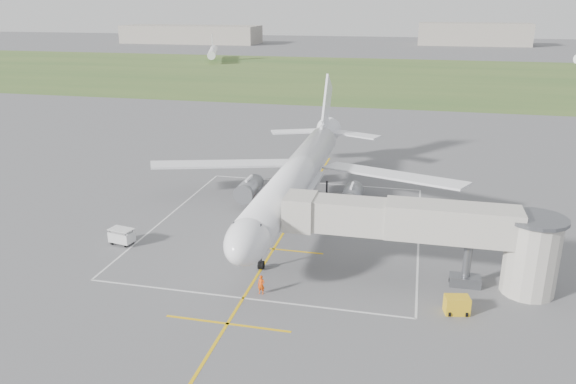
% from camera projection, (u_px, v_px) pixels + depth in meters
% --- Properties ---
extents(ground, '(700.00, 700.00, 0.00)m').
position_uv_depth(ground, '(295.00, 214.00, 64.86)').
color(ground, '#4F4F51').
rests_on(ground, ground).
extents(grass_strip, '(700.00, 120.00, 0.02)m').
position_uv_depth(grass_strip, '(380.00, 76.00, 184.70)').
color(grass_strip, '#3A5B27').
rests_on(grass_strip, ground).
extents(apron_markings, '(28.20, 60.00, 0.01)m').
position_uv_depth(apron_markings, '(283.00, 233.00, 59.50)').
color(apron_markings, '#E4AF0D').
rests_on(apron_markings, ground).
extents(airliner, '(38.93, 46.75, 13.52)m').
position_uv_depth(airliner, '(297.00, 176.00, 64.14)').
color(airliner, white).
rests_on(airliner, ground).
extents(jet_bridge, '(23.40, 5.00, 7.20)m').
position_uv_depth(jet_bridge, '(442.00, 232.00, 47.50)').
color(jet_bridge, '#A8A598').
rests_on(jet_bridge, ground).
extents(gpu_unit, '(2.09, 1.64, 1.42)m').
position_uv_depth(gpu_unit, '(457.00, 305.00, 44.01)').
color(gpu_unit, gold).
rests_on(gpu_unit, ground).
extents(baggage_cart, '(2.58, 1.82, 1.65)m').
position_uv_depth(baggage_cart, '(122.00, 236.00, 56.55)').
color(baggage_cart, silver).
rests_on(baggage_cart, ground).
extents(ramp_worker_nose, '(0.62, 0.42, 1.67)m').
position_uv_depth(ramp_worker_nose, '(261.00, 285.00, 46.86)').
color(ramp_worker_nose, '#EB4707').
rests_on(ramp_worker_nose, ground).
extents(ramp_worker_wing, '(1.09, 1.10, 1.80)m').
position_uv_depth(ramp_worker_wing, '(261.00, 201.00, 66.52)').
color(ramp_worker_wing, '#ED4E07').
rests_on(ramp_worker_wing, ground).
extents(distant_hangars, '(345.00, 49.00, 12.00)m').
position_uv_depth(distant_hangars, '(370.00, 36.00, 311.14)').
color(distant_hangars, gray).
rests_on(distant_hangars, ground).
extents(distant_aircraft, '(174.98, 33.57, 8.85)m').
position_uv_depth(distant_aircraft, '(402.00, 55.00, 218.83)').
color(distant_aircraft, white).
rests_on(distant_aircraft, ground).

